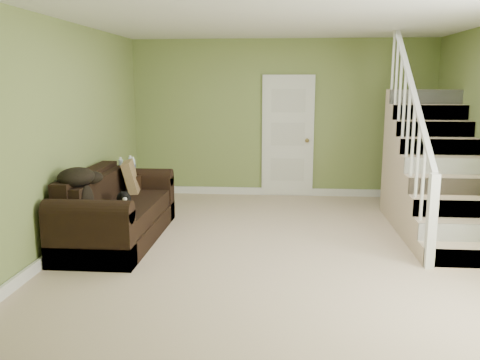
% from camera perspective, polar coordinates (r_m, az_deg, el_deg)
% --- Properties ---
extents(floor, '(5.00, 5.50, 0.01)m').
position_cam_1_polar(floor, '(6.10, 4.52, -7.31)').
color(floor, tan).
rests_on(floor, ground).
extents(ceiling, '(5.00, 5.50, 0.01)m').
position_cam_1_polar(ceiling, '(5.83, 4.92, 17.73)').
color(ceiling, white).
rests_on(ceiling, wall_back).
extents(wall_back, '(5.00, 0.04, 2.60)m').
position_cam_1_polar(wall_back, '(8.56, 4.74, 6.88)').
color(wall_back, olive).
rests_on(wall_back, floor).
extents(wall_front, '(5.00, 0.04, 2.60)m').
position_cam_1_polar(wall_front, '(3.10, 4.62, -0.47)').
color(wall_front, olive).
rests_on(wall_front, floor).
extents(wall_left, '(0.04, 5.50, 2.60)m').
position_cam_1_polar(wall_left, '(6.34, -18.61, 4.88)').
color(wall_left, olive).
rests_on(wall_left, floor).
extents(baseboard_back, '(5.00, 0.04, 0.12)m').
position_cam_1_polar(baseboard_back, '(8.71, 4.62, -1.30)').
color(baseboard_back, white).
rests_on(baseboard_back, floor).
extents(baseboard_left, '(0.04, 5.50, 0.12)m').
position_cam_1_polar(baseboard_left, '(6.56, -17.70, -5.93)').
color(baseboard_left, white).
rests_on(baseboard_left, floor).
extents(door, '(0.86, 0.12, 2.02)m').
position_cam_1_polar(door, '(8.55, 5.39, 4.88)').
color(door, white).
rests_on(door, floor).
extents(staircase, '(1.00, 2.51, 2.82)m').
position_cam_1_polar(staircase, '(7.16, 20.81, 0.05)').
color(staircase, tan).
rests_on(staircase, floor).
extents(sofa, '(0.93, 2.15, 0.85)m').
position_cam_1_polar(sofa, '(6.39, -13.88, -3.74)').
color(sofa, black).
rests_on(sofa, floor).
extents(side_table, '(0.65, 0.65, 0.88)m').
position_cam_1_polar(side_table, '(7.37, -12.31, -1.63)').
color(side_table, black).
rests_on(side_table, floor).
extents(cat, '(0.29, 0.44, 0.22)m').
position_cam_1_polar(cat, '(6.20, -12.98, -2.04)').
color(cat, black).
rests_on(cat, sofa).
extents(banana, '(0.16, 0.21, 0.06)m').
position_cam_1_polar(banana, '(5.84, -14.16, -3.46)').
color(banana, gold).
rests_on(banana, sofa).
extents(throw_pillow, '(0.29, 0.48, 0.46)m').
position_cam_1_polar(throw_pillow, '(6.95, -12.10, 0.24)').
color(throw_pillow, '#533421').
rests_on(throw_pillow, sofa).
extents(throw_blanket, '(0.48, 0.57, 0.21)m').
position_cam_1_polar(throw_blanket, '(5.88, -17.93, 0.33)').
color(throw_blanket, black).
rests_on(throw_blanket, sofa).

